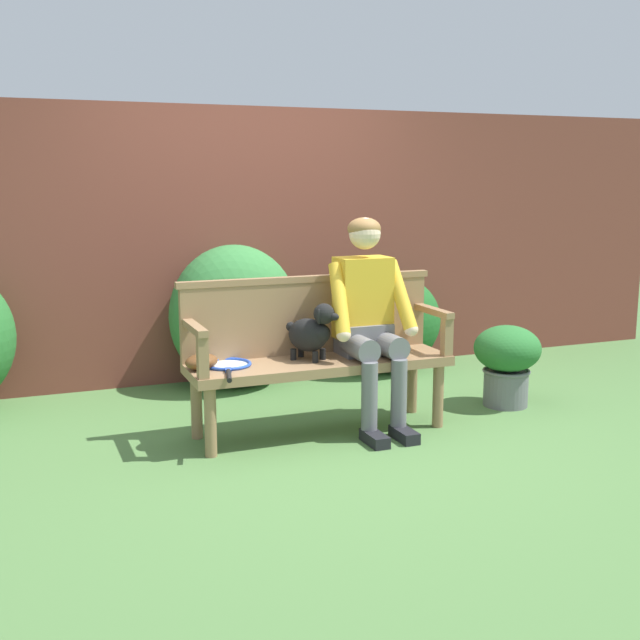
{
  "coord_description": "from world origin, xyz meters",
  "views": [
    {
      "loc": [
        -1.78,
        -4.47,
        1.59
      ],
      "look_at": [
        0.0,
        0.0,
        0.72
      ],
      "focal_mm": 44.59,
      "sensor_mm": 36.0,
      "label": 1
    }
  ],
  "objects_px": {
    "garden_bench": "(320,370)",
    "person_seated": "(368,314)",
    "potted_plant": "(507,359)",
    "dog_on_bench": "(312,331)",
    "tennis_racket": "(228,365)",
    "baseball_glove": "(201,362)"
  },
  "relations": [
    {
      "from": "dog_on_bench",
      "to": "tennis_racket",
      "type": "distance_m",
      "value": 0.56
    },
    {
      "from": "baseball_glove",
      "to": "person_seated",
      "type": "bearing_deg",
      "value": -39.3
    },
    {
      "from": "tennis_racket",
      "to": "baseball_glove",
      "type": "xyz_separation_m",
      "value": [
        -0.16,
        0.0,
        0.04
      ]
    },
    {
      "from": "tennis_racket",
      "to": "baseball_glove",
      "type": "distance_m",
      "value": 0.16
    },
    {
      "from": "dog_on_bench",
      "to": "baseball_glove",
      "type": "height_order",
      "value": "dog_on_bench"
    },
    {
      "from": "person_seated",
      "to": "tennis_racket",
      "type": "height_order",
      "value": "person_seated"
    },
    {
      "from": "tennis_racket",
      "to": "potted_plant",
      "type": "relative_size",
      "value": 1.02
    },
    {
      "from": "tennis_racket",
      "to": "potted_plant",
      "type": "bearing_deg",
      "value": 1.16
    },
    {
      "from": "person_seated",
      "to": "potted_plant",
      "type": "bearing_deg",
      "value": 4.16
    },
    {
      "from": "dog_on_bench",
      "to": "tennis_racket",
      "type": "bearing_deg",
      "value": 176.73
    },
    {
      "from": "person_seated",
      "to": "potted_plant",
      "type": "xyz_separation_m",
      "value": [
        1.12,
        0.08,
        -0.41
      ]
    },
    {
      "from": "person_seated",
      "to": "dog_on_bench",
      "type": "height_order",
      "value": "person_seated"
    },
    {
      "from": "garden_bench",
      "to": "person_seated",
      "type": "relative_size",
      "value": 1.23
    },
    {
      "from": "person_seated",
      "to": "potted_plant",
      "type": "distance_m",
      "value": 1.19
    },
    {
      "from": "garden_bench",
      "to": "tennis_racket",
      "type": "bearing_deg",
      "value": 177.0
    },
    {
      "from": "garden_bench",
      "to": "person_seated",
      "type": "height_order",
      "value": "person_seated"
    },
    {
      "from": "tennis_racket",
      "to": "person_seated",
      "type": "bearing_deg",
      "value": -2.54
    },
    {
      "from": "garden_bench",
      "to": "baseball_glove",
      "type": "bearing_deg",
      "value": 177.5
    },
    {
      "from": "dog_on_bench",
      "to": "baseball_glove",
      "type": "relative_size",
      "value": 1.65
    },
    {
      "from": "potted_plant",
      "to": "person_seated",
      "type": "bearing_deg",
      "value": -175.84
    },
    {
      "from": "person_seated",
      "to": "garden_bench",
      "type": "bearing_deg",
      "value": 178.3
    },
    {
      "from": "garden_bench",
      "to": "baseball_glove",
      "type": "height_order",
      "value": "baseball_glove"
    }
  ]
}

